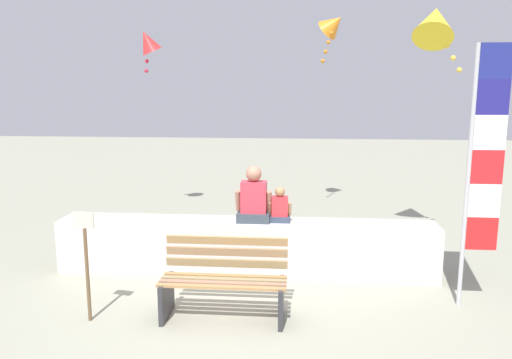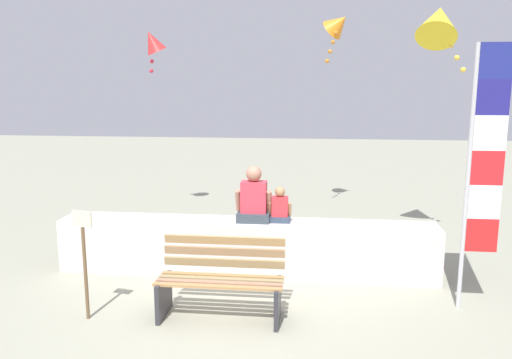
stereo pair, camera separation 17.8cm
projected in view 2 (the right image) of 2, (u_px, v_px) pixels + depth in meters
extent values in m
plane|color=gray|center=(236.00, 298.00, 6.30)|extent=(40.00, 40.00, 0.00)
cube|color=beige|center=(246.00, 247.00, 7.12)|extent=(5.30, 0.61, 0.75)
cube|color=#A87B4B|center=(217.00, 287.00, 5.50)|extent=(1.44, 0.07, 0.03)
cube|color=#A37257|center=(219.00, 283.00, 5.61)|extent=(1.44, 0.07, 0.03)
cube|color=#968058|center=(221.00, 279.00, 5.72)|extent=(1.44, 0.07, 0.03)
cube|color=#9F7848|center=(222.00, 276.00, 5.83)|extent=(1.44, 0.07, 0.03)
cube|color=#988056|center=(224.00, 263.00, 5.92)|extent=(1.44, 0.05, 0.10)
cube|color=#967452|center=(224.00, 251.00, 5.91)|extent=(1.44, 0.05, 0.10)
cube|color=#9F7B4D|center=(224.00, 240.00, 5.91)|extent=(1.44, 0.05, 0.10)
cube|color=#2D2D33|center=(164.00, 297.00, 5.78)|extent=(0.05, 0.53, 0.45)
cube|color=#2D2D33|center=(278.00, 303.00, 5.63)|extent=(0.05, 0.53, 0.45)
cube|color=#303B44|center=(254.00, 216.00, 7.07)|extent=(0.46, 0.38, 0.13)
cube|color=#CD3543|center=(254.00, 197.00, 7.02)|extent=(0.35, 0.23, 0.44)
cylinder|color=#A06B55|center=(238.00, 200.00, 7.03)|extent=(0.07, 0.18, 0.32)
cylinder|color=#A06B55|center=(269.00, 201.00, 6.98)|extent=(0.07, 0.18, 0.32)
sphere|color=#A06B55|center=(254.00, 174.00, 6.96)|extent=(0.22, 0.22, 0.22)
cube|color=#2E3C4F|center=(280.00, 219.00, 7.03)|extent=(0.29, 0.24, 0.08)
cube|color=red|center=(280.00, 206.00, 7.00)|extent=(0.22, 0.15, 0.28)
cylinder|color=#A2744D|center=(270.00, 209.00, 7.01)|extent=(0.05, 0.11, 0.20)
cylinder|color=#A2744D|center=(290.00, 209.00, 6.98)|extent=(0.05, 0.11, 0.20)
sphere|color=#A2744D|center=(280.00, 192.00, 6.96)|extent=(0.14, 0.14, 0.14)
cylinder|color=#B7B7BC|center=(468.00, 181.00, 5.75)|extent=(0.05, 0.05, 3.09)
cube|color=red|center=(482.00, 235.00, 5.84)|extent=(0.36, 0.02, 0.40)
cube|color=white|center=(484.00, 202.00, 5.77)|extent=(0.36, 0.02, 0.40)
cube|color=red|center=(487.00, 168.00, 5.70)|extent=(0.36, 0.02, 0.40)
cube|color=white|center=(490.00, 133.00, 5.63)|extent=(0.36, 0.02, 0.40)
cube|color=navy|center=(493.00, 97.00, 5.56)|extent=(0.36, 0.02, 0.40)
cube|color=navy|center=(496.00, 61.00, 5.48)|extent=(0.36, 0.02, 0.40)
cone|color=orange|center=(339.00, 24.00, 9.70)|extent=(0.74, 0.70, 0.60)
sphere|color=orange|center=(336.00, 33.00, 9.66)|extent=(0.08, 0.08, 0.08)
sphere|color=orange|center=(333.00, 42.00, 9.62)|extent=(0.08, 0.08, 0.08)
sphere|color=orange|center=(330.00, 52.00, 9.57)|extent=(0.08, 0.08, 0.08)
sphere|color=orange|center=(327.00, 61.00, 9.53)|extent=(0.08, 0.08, 0.08)
cone|color=red|center=(153.00, 42.00, 9.63)|extent=(0.64, 0.58, 0.53)
sphere|color=#CF2B42|center=(152.00, 52.00, 9.76)|extent=(0.08, 0.08, 0.08)
sphere|color=#CF2B42|center=(152.00, 61.00, 9.88)|extent=(0.08, 0.08, 0.08)
sphere|color=#CF2B42|center=(151.00, 71.00, 10.01)|extent=(0.08, 0.08, 0.08)
cone|color=yellow|center=(438.00, 22.00, 7.62)|extent=(0.86, 1.01, 0.85)
sphere|color=yellow|center=(445.00, 34.00, 7.61)|extent=(0.08, 0.08, 0.08)
sphere|color=yellow|center=(451.00, 46.00, 7.60)|extent=(0.08, 0.08, 0.08)
sphere|color=yellow|center=(457.00, 58.00, 7.59)|extent=(0.08, 0.08, 0.08)
sphere|color=yellow|center=(463.00, 70.00, 7.58)|extent=(0.08, 0.08, 0.08)
cylinder|color=brown|center=(86.00, 274.00, 5.65)|extent=(0.04, 0.04, 1.08)
cube|color=beige|center=(82.00, 219.00, 5.54)|extent=(0.24, 0.06, 0.18)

